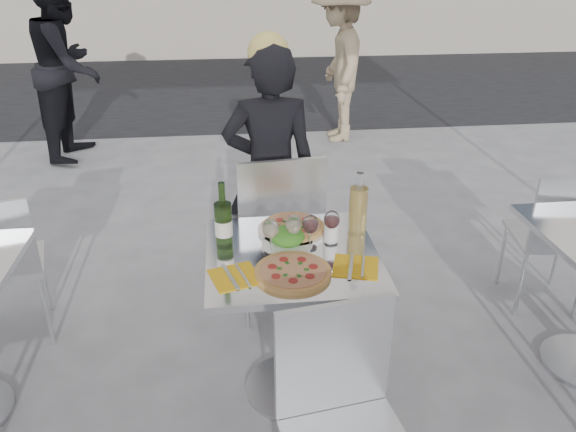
{
  "coord_description": "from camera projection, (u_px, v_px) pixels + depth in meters",
  "views": [
    {
      "loc": [
        -0.25,
        -2.03,
        1.93
      ],
      "look_at": [
        0.0,
        0.15,
        0.85
      ],
      "focal_mm": 35.0,
      "sensor_mm": 36.0,
      "label": 1
    }
  ],
  "objects": [
    {
      "name": "ground",
      "position": [
        292.0,
        389.0,
        2.69
      ],
      "size": [
        80.0,
        80.0,
        0.0
      ],
      "primitive_type": "plane",
      "color": "slate"
    },
    {
      "name": "street_asphalt",
      "position": [
        241.0,
        83.0,
        8.49
      ],
      "size": [
        24.0,
        5.0,
        0.0
      ],
      "primitive_type": "cube",
      "color": "black",
      "rests_on": "ground"
    },
    {
      "name": "main_table",
      "position": [
        292.0,
        295.0,
        2.45
      ],
      "size": [
        0.72,
        0.72,
        0.75
      ],
      "color": "#B7BABF",
      "rests_on": "ground"
    },
    {
      "name": "chair_far",
      "position": [
        278.0,
        224.0,
        2.97
      ],
      "size": [
        0.49,
        0.51,
        0.98
      ],
      "rotation": [
        0.0,
        0.0,
        3.25
      ],
      "color": "silver",
      "rests_on": "ground"
    },
    {
      "name": "chair_near",
      "position": [
        343.0,
        414.0,
        1.85
      ],
      "size": [
        0.46,
        0.47,
        0.89
      ],
      "rotation": [
        0.0,
        0.0,
        0.16
      ],
      "color": "silver",
      "rests_on": "ground"
    },
    {
      "name": "side_chair_rfar",
      "position": [
        556.0,
        231.0,
        3.06
      ],
      "size": [
        0.44,
        0.45,
        0.85
      ],
      "rotation": [
        0.0,
        0.0,
        3.0
      ],
      "color": "silver",
      "rests_on": "ground"
    },
    {
      "name": "woman_diner",
      "position": [
        270.0,
        173.0,
        3.21
      ],
      "size": [
        0.54,
        0.36,
        1.47
      ],
      "primitive_type": "imported",
      "rotation": [
        0.0,
        0.0,
        3.12
      ],
      "color": "black",
      "rests_on": "ground"
    },
    {
      "name": "pedestrian_a",
      "position": [
        68.0,
        66.0,
        5.28
      ],
      "size": [
        0.75,
        0.92,
        1.75
      ],
      "primitive_type": "imported",
      "rotation": [
        0.0,
        0.0,
        1.46
      ],
      "color": "black",
      "rests_on": "ground"
    },
    {
      "name": "pedestrian_b",
      "position": [
        339.0,
        63.0,
        5.77
      ],
      "size": [
        0.66,
        1.07,
        1.61
      ],
      "primitive_type": "imported",
      "rotation": [
        0.0,
        0.0,
        4.65
      ],
      "color": "tan",
      "rests_on": "ground"
    },
    {
      "name": "pizza_near",
      "position": [
        293.0,
        272.0,
        2.2
      ],
      "size": [
        0.3,
        0.3,
        0.02
      ],
      "color": "tan",
      "rests_on": "main_table"
    },
    {
      "name": "pizza_far",
      "position": [
        293.0,
        228.0,
        2.53
      ],
      "size": [
        0.32,
        0.32,
        0.03
      ],
      "color": "white",
      "rests_on": "main_table"
    },
    {
      "name": "salad_plate",
      "position": [
        287.0,
        238.0,
        2.4
      ],
      "size": [
        0.22,
        0.22,
        0.09
      ],
      "color": "white",
      "rests_on": "main_table"
    },
    {
      "name": "wine_bottle",
      "position": [
        223.0,
        222.0,
        2.36
      ],
      "size": [
        0.07,
        0.08,
        0.29
      ],
      "color": "#32541F",
      "rests_on": "main_table"
    },
    {
      "name": "carafe",
      "position": [
        358.0,
        209.0,
        2.47
      ],
      "size": [
        0.08,
        0.08,
        0.29
      ],
      "color": "tan",
      "rests_on": "main_table"
    },
    {
      "name": "sugar_shaker",
      "position": [
        331.0,
        231.0,
        2.42
      ],
      "size": [
        0.06,
        0.06,
        0.11
      ],
      "color": "white",
      "rests_on": "main_table"
    },
    {
      "name": "wineglass_white_a",
      "position": [
        271.0,
        230.0,
        2.31
      ],
      "size": [
        0.07,
        0.07,
        0.16
      ],
      "color": "white",
      "rests_on": "main_table"
    },
    {
      "name": "wineglass_white_b",
      "position": [
        294.0,
        226.0,
        2.34
      ],
      "size": [
        0.07,
        0.07,
        0.16
      ],
      "color": "white",
      "rests_on": "main_table"
    },
    {
      "name": "wineglass_red_a",
      "position": [
        310.0,
        225.0,
        2.35
      ],
      "size": [
        0.07,
        0.07,
        0.16
      ],
      "color": "white",
      "rests_on": "main_table"
    },
    {
      "name": "wineglass_red_b",
      "position": [
        332.0,
        221.0,
        2.38
      ],
      "size": [
        0.07,
        0.07,
        0.16
      ],
      "color": "white",
      "rests_on": "main_table"
    },
    {
      "name": "napkin_left",
      "position": [
        235.0,
        276.0,
        2.19
      ],
      "size": [
        0.22,
        0.22,
        0.01
      ],
      "rotation": [
        0.0,
        0.0,
        0.29
      ],
      "color": "gold",
      "rests_on": "main_table"
    },
    {
      "name": "napkin_right",
      "position": [
        356.0,
        266.0,
        2.26
      ],
      "size": [
        0.22,
        0.22,
        0.01
      ],
      "rotation": [
        0.0,
        0.0,
        -0.27
      ],
      "color": "gold",
      "rests_on": "main_table"
    }
  ]
}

